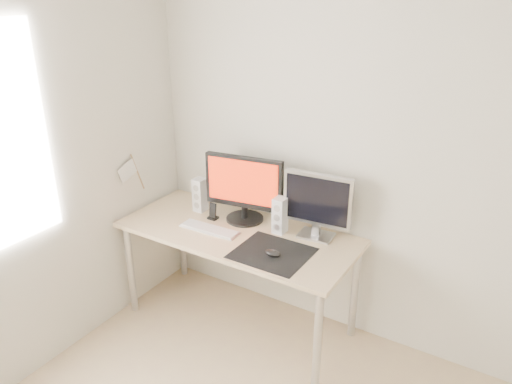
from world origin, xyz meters
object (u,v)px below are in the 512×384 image
at_px(speaker_right, 280,215).
at_px(keyboard, 210,229).
at_px(second_monitor, 318,203).
at_px(speaker_left, 200,195).
at_px(mouse, 273,253).
at_px(desk, 238,242).
at_px(phone_dock, 213,214).
at_px(main_monitor, 244,186).

relative_size(speaker_right, keyboard, 0.58).
height_order(second_monitor, speaker_left, second_monitor).
bearing_deg(mouse, keyboard, 171.85).
bearing_deg(mouse, second_monitor, 72.75).
relative_size(desk, phone_dock, 13.51).
xyz_separation_m(desk, keyboard, (-0.17, -0.08, 0.09)).
xyz_separation_m(desk, phone_dock, (-0.25, 0.07, 0.11)).
distance_m(main_monitor, speaker_right, 0.32).
xyz_separation_m(mouse, phone_dock, (-0.61, 0.23, 0.01)).
height_order(desk, phone_dock, phone_dock).
height_order(mouse, speaker_left, speaker_left).
height_order(desk, speaker_right, speaker_right).
bearing_deg(speaker_left, speaker_right, 0.48).
bearing_deg(phone_dock, main_monitor, 25.73).
relative_size(mouse, speaker_left, 0.43).
height_order(speaker_left, speaker_right, same).
distance_m(desk, speaker_left, 0.47).
bearing_deg(speaker_right, phone_dock, -171.84).
relative_size(desk, keyboard, 3.77).
distance_m(mouse, phone_dock, 0.65).
relative_size(second_monitor, keyboard, 1.07).
height_order(speaker_right, phone_dock, speaker_right).
distance_m(keyboard, phone_dock, 0.17).
bearing_deg(second_monitor, mouse, -107.25).
distance_m(second_monitor, phone_dock, 0.77).
height_order(keyboard, phone_dock, phone_dock).
bearing_deg(speaker_right, desk, -150.64).
height_order(speaker_left, phone_dock, speaker_left).
relative_size(mouse, second_monitor, 0.23).
xyz_separation_m(second_monitor, speaker_right, (-0.23, -0.07, -0.12)).
bearing_deg(main_monitor, desk, -72.38).
bearing_deg(keyboard, speaker_left, 137.99).
relative_size(speaker_left, keyboard, 0.58).
bearing_deg(speaker_right, second_monitor, 16.81).
xyz_separation_m(mouse, second_monitor, (0.11, 0.37, 0.22)).
bearing_deg(main_monitor, mouse, -38.00).
relative_size(mouse, desk, 0.07).
bearing_deg(second_monitor, speaker_left, -175.13).
relative_size(speaker_right, phone_dock, 2.07).
bearing_deg(speaker_left, phone_dock, -22.47).
height_order(second_monitor, phone_dock, second_monitor).
bearing_deg(second_monitor, desk, -156.46).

